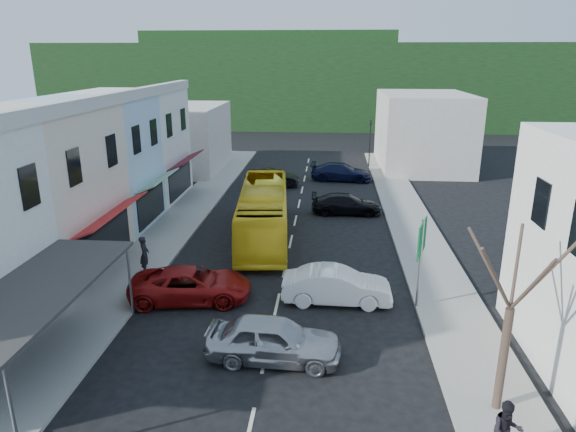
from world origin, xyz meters
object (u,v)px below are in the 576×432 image
Objects in this scene: bus at (264,213)px; car_red at (191,285)px; direction_sign at (420,265)px; car_white at (337,288)px; car_silver at (274,342)px; street_tree at (510,309)px; traffic_signal at (370,144)px; pedestrian_right at (506,432)px; pedestrian_left at (145,256)px.

car_red is (-2.19, -8.40, -0.85)m from bus.
bus is 11.44m from direction_sign.
car_silver is at bearing 154.50° from car_white.
street_tree is (1.40, -6.56, 1.48)m from direction_sign.
direction_sign is at bearing 80.89° from traffic_signal.
traffic_signal is (3.38, 28.87, 1.59)m from car_white.
car_red is 9.98m from direction_sign.
pedestrian_right reaches higher than car_red.
direction_sign is (12.86, -2.52, 1.03)m from pedestrian_left.
direction_sign is at bearing -112.40° from pedestrian_left.
direction_sign is 0.58× the size of street_tree.
pedestrian_left is 0.24× the size of street_tree.
traffic_signal is (-0.99, 37.92, 1.29)m from pedestrian_right.
pedestrian_right is at bearing -136.11° from car_red.
car_silver is 0.96× the size of traffic_signal.
car_white is 6.46m from car_red.
car_red is at bearing -141.23° from pedestrian_left.
traffic_signal is at bearing 108.82° from direction_sign.
direction_sign reaches higher than bus.
car_red is 1.01× the size of traffic_signal.
bus is at bearing 60.58° from traffic_signal.
pedestrian_right is 3.32m from street_tree.
bus reaches higher than car_silver.
direction_sign reaches higher than car_white.
street_tree is at bearing -144.62° from car_white.
car_silver is at bearing 71.19° from traffic_signal.
car_red is at bearing -109.90° from bus.
bus reaches higher than pedestrian_left.
pedestrian_left is at bearing -136.39° from bus.
pedestrian_right is 0.24× the size of street_tree.
car_white is 29.11m from traffic_signal.
pedestrian_right is at bearing -65.19° from direction_sign.
pedestrian_left reaches higher than car_red.
traffic_signal reaches higher than car_white.
pedestrian_right is at bearing -153.80° from car_white.
car_white is at bearing -23.20° from car_silver.
bus is 19.19m from pedestrian_right.
car_silver is (1.98, -12.78, -0.85)m from bus.
car_silver is 7.96m from pedestrian_right.
direction_sign is at bearing 102.02° from street_tree.
pedestrian_right is at bearing -140.41° from pedestrian_left.
pedestrian_right is at bearing -102.31° from street_tree.
street_tree is (4.84, -6.92, 2.81)m from car_white.
pedestrian_left is 17.09m from street_tree.
direction_sign is 0.89× the size of traffic_signal.
car_white is 1.08× the size of direction_sign.
street_tree reaches higher than traffic_signal.
car_silver is 2.59× the size of pedestrian_right.
traffic_signal is (-1.46, 35.79, -1.22)m from street_tree.
direction_sign is at bearing -97.45° from car_red.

